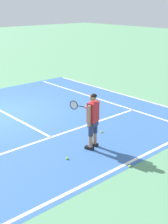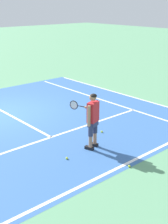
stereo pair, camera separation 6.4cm
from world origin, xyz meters
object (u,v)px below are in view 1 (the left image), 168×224
object	(u,v)px
tennis_ball_near_feet	(130,166)
tennis_ball_by_baseline	(102,132)
tennis_ball_mid_court	(67,158)
tennis_player	(92,117)

from	to	relation	value
tennis_ball_near_feet	tennis_ball_by_baseline	bearing A→B (deg)	63.47
tennis_ball_mid_court	tennis_ball_near_feet	bearing A→B (deg)	-56.05
tennis_ball_by_baseline	tennis_ball_mid_court	size ratio (longest dim) A/B	1.00
tennis_ball_by_baseline	tennis_ball_mid_court	distance (m)	2.17
tennis_player	tennis_ball_mid_court	bearing A→B (deg)	-175.50
tennis_ball_near_feet	tennis_ball_by_baseline	xyz separation A→B (m)	(1.08, 2.16, 0.00)
tennis_ball_by_baseline	tennis_ball_mid_court	xyz separation A→B (m)	(-2.06, -0.70, 0.00)
tennis_player	tennis_ball_near_feet	bearing A→B (deg)	-92.05
tennis_ball_near_feet	tennis_ball_by_baseline	world-z (taller)	same
tennis_ball_near_feet	tennis_ball_by_baseline	distance (m)	2.41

